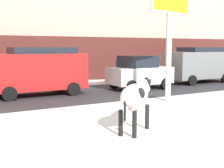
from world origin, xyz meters
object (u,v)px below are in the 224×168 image
cow_holstein (136,96)px  car_white_hatchback (139,73)px  pedestrian_near_billboard (119,69)px  pedestrian_far_left (119,69)px  car_red_van (37,70)px  car_grey_van (199,64)px

cow_holstein → car_white_hatchback: (5.05, 7.00, -0.07)m
car_white_hatchback → pedestrian_near_billboard: size_ratio=2.03×
cow_holstein → pedestrian_far_left: pedestrian_far_left is taller
car_red_van → car_white_hatchback: 5.60m
cow_holstein → car_white_hatchback: car_white_hatchback is taller
car_red_van → pedestrian_near_billboard: 6.82m
car_grey_van → pedestrian_near_billboard: 5.22m
pedestrian_near_billboard → car_white_hatchback: bearing=-102.2°
car_white_hatchback → pedestrian_far_left: (0.67, 3.29, -0.05)m
cow_holstein → car_white_hatchback: bearing=54.2°
car_grey_van → pedestrian_near_billboard: car_grey_van is taller
cow_holstein → car_white_hatchback: size_ratio=0.51×
pedestrian_near_billboard → pedestrian_far_left: (-0.05, 0.00, 0.00)m
cow_holstein → car_grey_van: size_ratio=0.39×
cow_holstein → car_red_van: 7.66m
cow_holstein → car_red_van: size_ratio=0.39×
car_white_hatchback → pedestrian_near_billboard: car_white_hatchback is taller
pedestrian_near_billboard → car_grey_van: bearing=-31.2°
car_grey_van → pedestrian_near_billboard: (-4.45, 2.70, -0.36)m
car_red_van → car_grey_van: bearing=-0.2°
car_white_hatchback → pedestrian_far_left: car_white_hatchback is taller
car_red_van → pedestrian_far_left: size_ratio=2.66×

